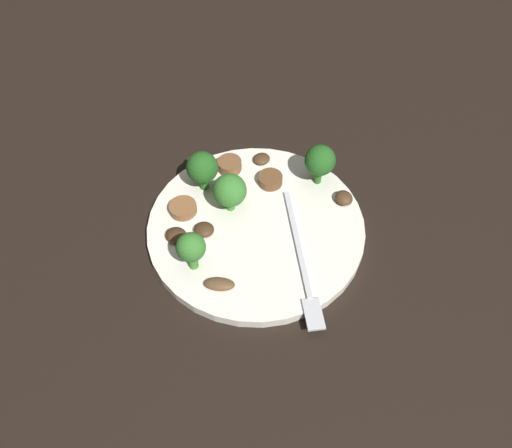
{
  "coord_description": "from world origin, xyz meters",
  "views": [
    {
      "loc": [
        0.36,
        0.05,
        0.47
      ],
      "look_at": [
        0.0,
        0.0,
        0.01
      ],
      "focal_mm": 36.24,
      "sensor_mm": 36.0,
      "label": 1
    }
  ],
  "objects_px": {
    "broccoli_floret_3": "(320,161)",
    "mushroom_1": "(220,284)",
    "sausage_slice_2": "(270,180)",
    "mushroom_0": "(176,235)",
    "sausage_slice_0": "(183,208)",
    "mushroom_2": "(262,159)",
    "fork": "(303,265)",
    "mushroom_5": "(204,230)",
    "mushroom_4": "(344,198)",
    "mushroom_3": "(197,161)",
    "broccoli_floret_2": "(202,168)",
    "sausage_slice_4": "(230,165)",
    "broccoli_floret_0": "(191,248)",
    "broccoli_floret_1": "(230,191)",
    "plate": "(256,227)"
  },
  "relations": [
    {
      "from": "sausage_slice_0",
      "to": "mushroom_2",
      "type": "xyz_separation_m",
      "value": [
        -0.09,
        0.08,
        -0.0
      ]
    },
    {
      "from": "mushroom_1",
      "to": "fork",
      "type": "bearing_deg",
      "value": 114.07
    },
    {
      "from": "sausage_slice_4",
      "to": "broccoli_floret_2",
      "type": "bearing_deg",
      "value": -36.22
    },
    {
      "from": "sausage_slice_0",
      "to": "sausage_slice_2",
      "type": "relative_size",
      "value": 1.09
    },
    {
      "from": "mushroom_1",
      "to": "mushroom_3",
      "type": "relative_size",
      "value": 1.15
    },
    {
      "from": "fork",
      "to": "mushroom_5",
      "type": "distance_m",
      "value": 0.12
    },
    {
      "from": "plate",
      "to": "sausage_slice_2",
      "type": "height_order",
      "value": "sausage_slice_2"
    },
    {
      "from": "broccoli_floret_1",
      "to": "broccoli_floret_2",
      "type": "height_order",
      "value": "broccoli_floret_2"
    },
    {
      "from": "sausage_slice_4",
      "to": "broccoli_floret_3",
      "type": "bearing_deg",
      "value": 86.89
    },
    {
      "from": "plate",
      "to": "mushroom_0",
      "type": "xyz_separation_m",
      "value": [
        0.03,
        -0.08,
        0.01
      ]
    },
    {
      "from": "plate",
      "to": "mushroom_1",
      "type": "xyz_separation_m",
      "value": [
        0.09,
        -0.03,
        0.01
      ]
    },
    {
      "from": "fork",
      "to": "mushroom_2",
      "type": "bearing_deg",
      "value": -172.39
    },
    {
      "from": "sausage_slice_2",
      "to": "mushroom_0",
      "type": "xyz_separation_m",
      "value": [
        0.1,
        -0.09,
        -0.0
      ]
    },
    {
      "from": "mushroom_0",
      "to": "mushroom_1",
      "type": "bearing_deg",
      "value": 47.35
    },
    {
      "from": "broccoli_floret_0",
      "to": "sausage_slice_4",
      "type": "relative_size",
      "value": 1.71
    },
    {
      "from": "mushroom_0",
      "to": "broccoli_floret_3",
      "type": "bearing_deg",
      "value": 126.03
    },
    {
      "from": "fork",
      "to": "mushroom_3",
      "type": "height_order",
      "value": "mushroom_3"
    },
    {
      "from": "broccoli_floret_3",
      "to": "sausage_slice_0",
      "type": "bearing_deg",
      "value": -65.45
    },
    {
      "from": "sausage_slice_0",
      "to": "mushroom_2",
      "type": "height_order",
      "value": "sausage_slice_0"
    },
    {
      "from": "broccoli_floret_1",
      "to": "mushroom_0",
      "type": "bearing_deg",
      "value": -45.03
    },
    {
      "from": "sausage_slice_2",
      "to": "mushroom_3",
      "type": "bearing_deg",
      "value": -101.86
    },
    {
      "from": "broccoli_floret_0",
      "to": "mushroom_1",
      "type": "xyz_separation_m",
      "value": [
        0.02,
        0.03,
        -0.03
      ]
    },
    {
      "from": "broccoli_floret_3",
      "to": "mushroom_3",
      "type": "bearing_deg",
      "value": -93.6
    },
    {
      "from": "mushroom_1",
      "to": "mushroom_5",
      "type": "relative_size",
      "value": 1.4
    },
    {
      "from": "broccoli_floret_1",
      "to": "broccoli_floret_0",
      "type": "bearing_deg",
      "value": -16.43
    },
    {
      "from": "broccoli_floret_0",
      "to": "mushroom_4",
      "type": "height_order",
      "value": "broccoli_floret_0"
    },
    {
      "from": "broccoli_floret_0",
      "to": "mushroom_0",
      "type": "height_order",
      "value": "broccoli_floret_0"
    },
    {
      "from": "broccoli_floret_2",
      "to": "mushroom_3",
      "type": "bearing_deg",
      "value": -156.21
    },
    {
      "from": "sausage_slice_2",
      "to": "mushroom_3",
      "type": "relative_size",
      "value": 1.06
    },
    {
      "from": "sausage_slice_0",
      "to": "mushroom_4",
      "type": "xyz_separation_m",
      "value": [
        -0.04,
        0.18,
        0.0
      ]
    },
    {
      "from": "mushroom_5",
      "to": "sausage_slice_2",
      "type": "bearing_deg",
      "value": 143.36
    },
    {
      "from": "plate",
      "to": "mushroom_0",
      "type": "bearing_deg",
      "value": -68.86
    },
    {
      "from": "sausage_slice_4",
      "to": "mushroom_4",
      "type": "xyz_separation_m",
      "value": [
        0.03,
        0.14,
        -0.0
      ]
    },
    {
      "from": "mushroom_2",
      "to": "mushroom_4",
      "type": "xyz_separation_m",
      "value": [
        0.05,
        0.1,
        0.0
      ]
    },
    {
      "from": "fork",
      "to": "sausage_slice_0",
      "type": "xyz_separation_m",
      "value": [
        -0.06,
        -0.14,
        0.0
      ]
    },
    {
      "from": "fork",
      "to": "mushroom_1",
      "type": "xyz_separation_m",
      "value": [
        0.04,
        -0.08,
        0.0
      ]
    },
    {
      "from": "mushroom_3",
      "to": "mushroom_2",
      "type": "bearing_deg",
      "value": 100.86
    },
    {
      "from": "mushroom_5",
      "to": "mushroom_0",
      "type": "bearing_deg",
      "value": -66.94
    },
    {
      "from": "broccoli_floret_0",
      "to": "broccoli_floret_2",
      "type": "bearing_deg",
      "value": -173.89
    },
    {
      "from": "sausage_slice_2",
      "to": "sausage_slice_4",
      "type": "relative_size",
      "value": 0.99
    },
    {
      "from": "broccoli_floret_1",
      "to": "sausage_slice_2",
      "type": "relative_size",
      "value": 1.71
    },
    {
      "from": "sausage_slice_0",
      "to": "sausage_slice_2",
      "type": "xyz_separation_m",
      "value": [
        -0.06,
        0.09,
        0.0
      ]
    },
    {
      "from": "mushroom_5",
      "to": "mushroom_2",
      "type": "bearing_deg",
      "value": 158.13
    },
    {
      "from": "broccoli_floret_2",
      "to": "mushroom_5",
      "type": "distance_m",
      "value": 0.07
    },
    {
      "from": "sausage_slice_2",
      "to": "fork",
      "type": "bearing_deg",
      "value": 23.33
    },
    {
      "from": "broccoli_floret_3",
      "to": "mushroom_1",
      "type": "relative_size",
      "value": 1.71
    },
    {
      "from": "mushroom_1",
      "to": "sausage_slice_4",
      "type": "bearing_deg",
      "value": -173.51
    },
    {
      "from": "mushroom_1",
      "to": "sausage_slice_0",
      "type": "bearing_deg",
      "value": -147.06
    },
    {
      "from": "broccoli_floret_0",
      "to": "mushroom_2",
      "type": "distance_m",
      "value": 0.18
    },
    {
      "from": "plate",
      "to": "sausage_slice_4",
      "type": "distance_m",
      "value": 0.09
    }
  ]
}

